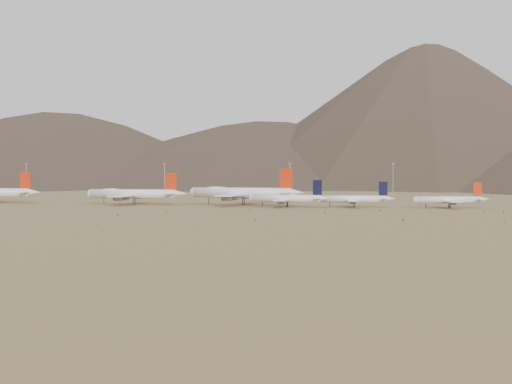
% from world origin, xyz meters
% --- Properties ---
extents(ground, '(3000.00, 3000.00, 0.00)m').
position_xyz_m(ground, '(0.00, 0.00, 0.00)').
color(ground, '#9F8252').
rests_on(ground, ground).
extents(mountain_ridge, '(4400.00, 1000.00, 300.00)m').
position_xyz_m(mountain_ridge, '(0.00, 900.00, 150.00)').
color(mountain_ridge, brown).
rests_on(mountain_ridge, ground).
extents(widebody_centre, '(64.31, 49.30, 19.09)m').
position_xyz_m(widebody_centre, '(-49.50, 31.02, 6.58)').
color(widebody_centre, white).
rests_on(widebody_centre, ground).
extents(widebody_east, '(72.23, 56.09, 21.52)m').
position_xyz_m(widebody_east, '(16.57, 36.94, 7.42)').
color(widebody_east, white).
rests_on(widebody_east, ground).
extents(narrowbody_a, '(46.63, 33.41, 15.38)m').
position_xyz_m(narrowbody_a, '(46.86, 19.59, 4.99)').
color(narrowbody_a, white).
rests_on(narrowbody_a, ground).
extents(narrowbody_b, '(43.87, 31.88, 14.53)m').
position_xyz_m(narrowbody_b, '(83.78, 26.14, 4.72)').
color(narrowbody_b, white).
rests_on(narrowbody_b, ground).
extents(narrowbody_c, '(42.21, 31.24, 14.29)m').
position_xyz_m(narrowbody_c, '(135.69, 28.35, 4.64)').
color(narrowbody_c, white).
rests_on(narrowbody_c, ground).
extents(control_tower, '(8.00, 8.00, 12.00)m').
position_xyz_m(control_tower, '(30.00, 120.00, 5.32)').
color(control_tower, gray).
rests_on(control_tower, ground).
extents(mast_far_west, '(2.00, 0.60, 25.70)m').
position_xyz_m(mast_far_west, '(-167.10, 116.42, 14.20)').
color(mast_far_west, gray).
rests_on(mast_far_west, ground).
extents(mast_west, '(2.00, 0.60, 25.70)m').
position_xyz_m(mast_west, '(-62.27, 128.56, 14.20)').
color(mast_west, gray).
rests_on(mast_west, ground).
extents(mast_centre, '(2.00, 0.60, 25.70)m').
position_xyz_m(mast_centre, '(34.51, 109.31, 14.20)').
color(mast_centre, gray).
rests_on(mast_centre, ground).
extents(mast_east, '(2.00, 0.60, 25.70)m').
position_xyz_m(mast_east, '(104.14, 137.45, 14.20)').
color(mast_east, gray).
rests_on(mast_east, ground).
extents(desert_scrub, '(415.98, 176.24, 0.96)m').
position_xyz_m(desert_scrub, '(49.56, -60.12, 0.38)').
color(desert_scrub, brown).
rests_on(desert_scrub, ground).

